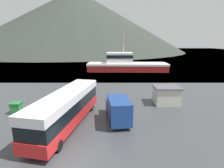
% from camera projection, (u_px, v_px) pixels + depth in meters
% --- Properties ---
extents(ground_plane, '(400.00, 400.00, 0.00)m').
position_uv_depth(ground_plane, '(74.00, 161.00, 12.21)').
color(ground_plane, '#383A3D').
extents(water_surface, '(240.00, 240.00, 0.00)m').
position_uv_depth(water_surface, '(109.00, 51.00, 151.65)').
color(water_surface, '#3D5160').
rests_on(water_surface, ground).
extents(hill_backdrop, '(177.30, 177.30, 49.56)m').
position_uv_depth(hill_backdrop, '(77.00, 21.00, 148.48)').
color(hill_backdrop, '#2D332D').
rests_on(hill_backdrop, ground).
extents(tour_bus, '(4.76, 12.00, 3.40)m').
position_uv_depth(tour_bus, '(68.00, 107.00, 17.05)').
color(tour_bus, red).
rests_on(tour_bus, ground).
extents(delivery_van, '(2.69, 5.49, 2.59)m').
position_uv_depth(delivery_van, '(118.00, 109.00, 18.03)').
color(delivery_van, navy).
rests_on(delivery_van, ground).
extents(fishing_boat, '(22.21, 6.61, 10.61)m').
position_uv_depth(fishing_boat, '(126.00, 64.00, 48.88)').
color(fishing_boat, maroon).
rests_on(fishing_boat, water_surface).
extents(storage_bin, '(1.15, 1.07, 1.31)m').
position_uv_depth(storage_bin, '(17.00, 108.00, 20.20)').
color(storage_bin, '#287F3D').
rests_on(storage_bin, ground).
extents(dock_kiosk, '(3.42, 3.03, 2.38)m').
position_uv_depth(dock_kiosk, '(167.00, 95.00, 23.31)').
color(dock_kiosk, beige).
rests_on(dock_kiosk, ground).
extents(small_boat, '(7.06, 5.58, 0.93)m').
position_uv_depth(small_boat, '(124.00, 66.00, 55.33)').
color(small_boat, '#19234C').
rests_on(small_boat, water_surface).
extents(mooring_bollard, '(0.29, 0.29, 0.67)m').
position_uv_depth(mooring_bollard, '(73.00, 83.00, 33.21)').
color(mooring_bollard, '#4C4C51').
rests_on(mooring_bollard, ground).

